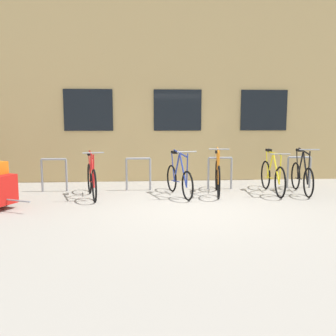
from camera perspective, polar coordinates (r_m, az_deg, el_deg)
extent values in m
plane|color=#9E998E|center=(7.47, 3.83, -6.01)|extent=(42.00, 42.00, 0.00)
cube|color=tan|center=(14.32, -0.10, 13.30)|extent=(28.00, 7.65, 6.34)
cube|color=black|center=(10.46, -11.90, 8.52)|extent=(1.30, 0.04, 1.11)
cube|color=black|center=(10.42, 1.45, 8.69)|extent=(1.30, 0.04, 1.11)
cube|color=black|center=(10.92, 14.22, 8.41)|extent=(1.30, 0.04, 1.11)
cylinder|color=gray|center=(9.48, -18.42, -1.08)|extent=(0.05, 0.05, 0.78)
cylinder|color=gray|center=(9.36, -15.03, -1.06)|extent=(0.05, 0.05, 0.78)
cylinder|color=gray|center=(9.37, -16.83, 1.28)|extent=(0.57, 0.05, 0.05)
cylinder|color=gray|center=(9.20, -6.25, -0.99)|extent=(0.05, 0.05, 0.78)
cylinder|color=gray|center=(9.20, -2.69, -0.95)|extent=(0.05, 0.05, 0.78)
cylinder|color=gray|center=(9.14, -4.50, 1.43)|extent=(0.57, 0.05, 0.05)
cylinder|color=gray|center=(9.34, 6.10, -0.85)|extent=(0.05, 0.05, 0.78)
cylinder|color=gray|center=(9.46, 9.51, -0.80)|extent=(0.05, 0.05, 0.78)
cylinder|color=gray|center=(9.35, 7.86, 1.52)|extent=(0.57, 0.05, 0.05)
cylinder|color=gray|center=(9.90, 17.56, -0.69)|extent=(0.05, 0.05, 0.78)
cylinder|color=gray|center=(10.13, 20.57, -0.64)|extent=(0.05, 0.05, 0.78)
cylinder|color=gray|center=(9.96, 19.18, 1.54)|extent=(0.57, 0.05, 0.05)
torus|color=black|center=(9.08, -11.72, -1.55)|extent=(0.20, 0.70, 0.71)
torus|color=black|center=(8.10, -11.03, -2.65)|extent=(0.20, 0.70, 0.71)
cylinder|color=red|center=(8.32, -11.29, -0.25)|extent=(0.14, 0.48, 0.73)
cylinder|color=red|center=(8.71, -11.55, -0.23)|extent=(0.11, 0.35, 0.63)
cylinder|color=red|center=(8.45, -11.46, 1.96)|extent=(0.21, 0.76, 0.13)
cylinder|color=red|center=(8.84, -11.56, -1.96)|extent=(0.14, 0.49, 0.07)
cylinder|color=red|center=(8.95, -11.72, 0.14)|extent=(0.07, 0.20, 0.57)
cylinder|color=red|center=(8.08, -11.11, -0.31)|extent=(0.04, 0.08, 0.66)
cube|color=black|center=(8.83, -11.71, 2.08)|extent=(0.14, 0.22, 0.06)
cylinder|color=gray|center=(8.06, -11.20, 2.26)|extent=(0.43, 0.12, 0.03)
torus|color=black|center=(9.09, 0.56, -1.57)|extent=(0.20, 0.64, 0.65)
torus|color=black|center=(8.13, 2.95, -2.69)|extent=(0.20, 0.64, 0.65)
cylinder|color=#233893|center=(8.34, 2.25, -0.15)|extent=(0.16, 0.49, 0.76)
cylinder|color=#233893|center=(8.72, 1.31, -0.07)|extent=(0.13, 0.37, 0.68)
cylinder|color=#233893|center=(8.46, 1.85, 2.22)|extent=(0.23, 0.80, 0.12)
cylinder|color=#233893|center=(8.85, 1.11, -1.97)|extent=(0.15, 0.51, 0.07)
cylinder|color=#233893|center=(8.96, 0.75, 0.29)|extent=(0.07, 0.20, 0.62)
cylinder|color=#233893|center=(8.10, 2.90, -0.23)|extent=(0.05, 0.08, 0.70)
cube|color=black|center=(8.84, 0.94, 2.39)|extent=(0.15, 0.22, 0.06)
cylinder|color=gray|center=(8.08, 2.85, 2.45)|extent=(0.43, 0.13, 0.03)
torus|color=black|center=(9.89, 18.64, -1.13)|extent=(0.12, 0.68, 0.68)
torus|color=black|center=(8.97, 20.37, -2.08)|extent=(0.12, 0.68, 0.68)
cylinder|color=black|center=(9.18, 19.95, 0.21)|extent=(0.09, 0.47, 0.77)
cylinder|color=black|center=(9.53, 19.27, 0.28)|extent=(0.07, 0.34, 0.69)
cylinder|color=black|center=(9.29, 19.76, 2.40)|extent=(0.12, 0.75, 0.11)
cylinder|color=black|center=(9.66, 19.03, -1.50)|extent=(0.08, 0.49, 0.07)
cylinder|color=black|center=(9.76, 18.86, 0.60)|extent=(0.05, 0.20, 0.63)
cylinder|color=black|center=(8.94, 20.43, 0.16)|extent=(0.04, 0.08, 0.70)
cube|color=black|center=(9.64, 19.10, 2.56)|extent=(0.12, 0.21, 0.06)
cylinder|color=gray|center=(8.93, 20.49, 2.60)|extent=(0.44, 0.08, 0.03)
torus|color=black|center=(9.35, 7.32, -1.09)|extent=(0.15, 0.74, 0.74)
torus|color=black|center=(8.36, 7.63, -2.15)|extent=(0.15, 0.74, 0.74)
cylinder|color=orange|center=(8.59, 7.58, 0.28)|extent=(0.11, 0.48, 0.76)
cylinder|color=orange|center=(8.98, 7.45, 0.18)|extent=(0.09, 0.36, 0.63)
cylinder|color=orange|center=(8.71, 7.56, 2.42)|extent=(0.16, 0.78, 0.17)
cylinder|color=orange|center=(9.11, 7.39, -1.50)|extent=(0.10, 0.50, 0.08)
cylinder|color=orange|center=(9.23, 7.38, 0.55)|extent=(0.06, 0.20, 0.57)
cylinder|color=orange|center=(8.33, 7.66, 0.23)|extent=(0.04, 0.08, 0.70)
cube|color=black|center=(9.10, 7.44, 2.42)|extent=(0.13, 0.21, 0.06)
cylinder|color=gray|center=(8.32, 7.70, 2.83)|extent=(0.44, 0.09, 0.03)
torus|color=black|center=(9.73, 14.46, -1.01)|extent=(0.06, 0.71, 0.71)
torus|color=black|center=(8.70, 16.51, -2.10)|extent=(0.06, 0.71, 0.71)
cylinder|color=yellow|center=(8.94, 15.97, -0.06)|extent=(0.05, 0.53, 0.67)
cylinder|color=yellow|center=(9.35, 15.15, 0.33)|extent=(0.05, 0.40, 0.67)
cylinder|color=yellow|center=(9.08, 15.69, 2.15)|extent=(0.07, 0.87, 0.05)
cylinder|color=yellow|center=(9.48, 14.92, -1.41)|extent=(0.04, 0.55, 0.07)
cylinder|color=yellow|center=(9.61, 14.67, 0.69)|extent=(0.03, 0.20, 0.61)
cylinder|color=yellow|center=(8.68, 16.54, -0.14)|extent=(0.03, 0.08, 0.60)
cube|color=black|center=(9.49, 14.90, 2.62)|extent=(0.11, 0.20, 0.06)
cylinder|color=gray|center=(8.67, 16.57, 2.03)|extent=(0.44, 0.04, 0.03)
torus|color=black|center=(8.33, -23.60, -3.80)|extent=(0.42, 0.24, 0.45)
cylinder|color=gray|center=(7.59, -21.59, -4.60)|extent=(0.50, 0.27, 0.03)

